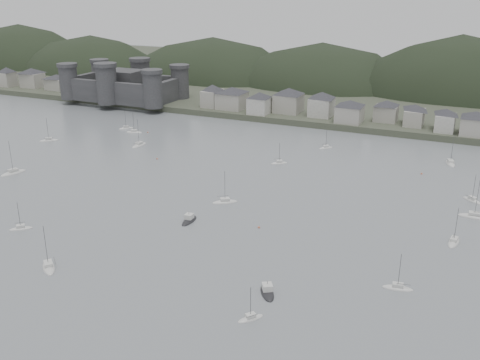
% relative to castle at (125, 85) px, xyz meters
% --- Properties ---
extents(ground, '(900.00, 900.00, 0.00)m').
position_rel_castle_xyz_m(ground, '(120.00, -179.80, -10.96)').
color(ground, slate).
rests_on(ground, ground).
extents(far_shore_land, '(900.00, 250.00, 3.00)m').
position_rel_castle_xyz_m(far_shore_land, '(120.00, 115.20, -9.46)').
color(far_shore_land, '#383D2D').
rests_on(far_shore_land, ground).
extents(forested_ridge, '(851.55, 103.94, 102.57)m').
position_rel_castle_xyz_m(forested_ridge, '(124.83, 89.60, -22.25)').
color(forested_ridge, black).
rests_on(forested_ridge, ground).
extents(castle, '(66.00, 43.00, 20.00)m').
position_rel_castle_xyz_m(castle, '(0.00, 0.00, 0.00)').
color(castle, '#323234').
rests_on(castle, far_shore_land).
extents(waterfront_town, '(451.48, 28.46, 12.92)m').
position_rel_castle_xyz_m(waterfront_town, '(170.59, 3.54, -2.30)').
color(waterfront_town, '#9F9D91').
rests_on(waterfront_town, far_shore_land).
extents(moored_fleet, '(260.14, 169.51, 13.10)m').
position_rel_castle_xyz_m(moored_fleet, '(108.63, -118.69, -10.79)').
color(moored_fleet, silver).
rests_on(moored_fleet, ground).
extents(motor_launch_near, '(6.45, 8.05, 3.85)m').
position_rel_castle_xyz_m(motor_launch_near, '(149.20, -154.13, -10.67)').
color(motor_launch_near, black).
rests_on(motor_launch_near, ground).
extents(motor_launch_far, '(3.19, 7.87, 3.85)m').
position_rel_castle_xyz_m(motor_launch_far, '(114.31, -127.64, -10.67)').
color(motor_launch_far, black).
rests_on(motor_launch_far, ground).
extents(mooring_buoys, '(176.59, 134.07, 0.70)m').
position_rel_castle_xyz_m(mooring_buoys, '(120.23, -107.18, -10.81)').
color(mooring_buoys, '#C76342').
rests_on(mooring_buoys, ground).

